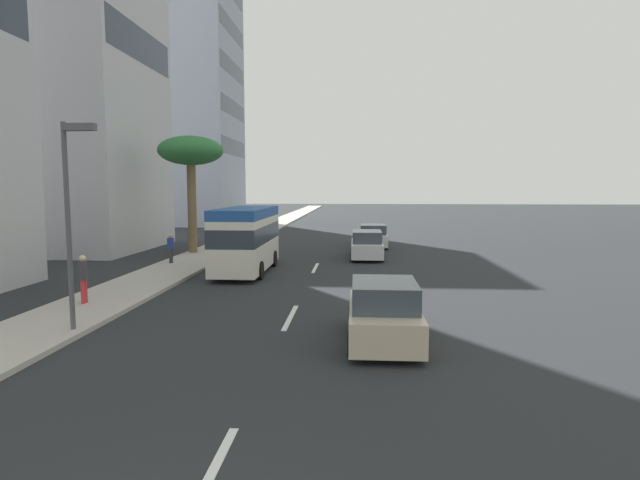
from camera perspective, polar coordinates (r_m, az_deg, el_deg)
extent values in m
plane|color=#26282B|center=(35.43, 0.59, -0.91)|extent=(198.00, 198.00, 0.00)
cube|color=#B2ADA3|center=(36.51, -10.50, -0.69)|extent=(162.00, 3.03, 0.15)
cube|color=silver|center=(16.68, -3.30, -8.56)|extent=(3.20, 0.16, 0.01)
cube|color=silver|center=(26.68, -0.52, -3.11)|extent=(3.20, 0.16, 0.01)
cube|color=silver|center=(25.45, -8.16, -0.29)|extent=(6.85, 2.14, 2.47)
cube|color=#1E4C93|center=(25.33, -8.21, 3.03)|extent=(6.85, 2.14, 0.47)
cube|color=#28333D|center=(25.40, -8.18, 0.77)|extent=(6.86, 2.14, 0.82)
cylinder|color=black|center=(23.46, -6.71, -3.37)|extent=(0.84, 0.26, 0.84)
cylinder|color=black|center=(23.91, -11.51, -3.27)|extent=(0.84, 0.26, 0.84)
cylinder|color=black|center=(27.32, -5.17, -2.05)|extent=(0.84, 0.26, 0.84)
cylinder|color=black|center=(27.72, -9.32, -1.99)|extent=(0.84, 0.26, 0.84)
cube|color=silver|center=(30.53, 5.21, -0.93)|extent=(4.63, 1.80, 0.80)
cube|color=#38424C|center=(30.22, 5.23, 0.39)|extent=(2.55, 1.66, 0.66)
cylinder|color=black|center=(31.98, 3.67, -1.07)|extent=(0.64, 0.22, 0.64)
cylinder|color=black|center=(32.01, 6.64, -1.09)|extent=(0.64, 0.22, 0.64)
cylinder|color=black|center=(29.13, 3.64, -1.75)|extent=(0.64, 0.22, 0.64)
cylinder|color=black|center=(29.17, 6.90, -1.77)|extent=(0.64, 0.22, 0.64)
cube|color=silver|center=(36.13, 5.89, 0.10)|extent=(4.07, 1.90, 0.79)
cube|color=#38424C|center=(35.86, 5.92, 1.20)|extent=(2.24, 1.75, 0.64)
cylinder|color=black|center=(37.39, 4.49, -0.08)|extent=(0.64, 0.22, 0.64)
cylinder|color=black|center=(37.45, 7.16, -0.10)|extent=(0.64, 0.22, 0.64)
cylinder|color=black|center=(34.88, 4.52, -0.51)|extent=(0.64, 0.22, 0.64)
cylinder|color=black|center=(34.94, 7.39, -0.53)|extent=(0.64, 0.22, 0.64)
cube|color=beige|center=(14.09, 7.07, -8.84)|extent=(4.13, 1.83, 0.83)
cube|color=#38424C|center=(13.72, 7.16, -6.01)|extent=(2.27, 1.68, 0.68)
cylinder|color=black|center=(15.37, 3.63, -8.60)|extent=(0.64, 0.22, 0.64)
cylinder|color=black|center=(15.46, 9.96, -8.59)|extent=(0.64, 0.22, 0.64)
cylinder|color=black|center=(12.91, 3.56, -11.42)|extent=(0.64, 0.22, 0.64)
cylinder|color=black|center=(13.01, 11.15, -11.38)|extent=(0.64, 0.22, 0.64)
cylinder|color=beige|center=(33.44, -11.10, -0.46)|extent=(0.14, 0.14, 0.82)
cylinder|color=beige|center=(33.59, -11.03, -0.43)|extent=(0.14, 0.14, 0.82)
cube|color=#333338|center=(33.44, -11.09, 0.81)|extent=(0.38, 0.32, 0.65)
sphere|color=beige|center=(33.41, -11.11, 1.55)|extent=(0.22, 0.22, 0.22)
cylinder|color=red|center=(19.63, -24.84, -5.26)|extent=(0.14, 0.14, 0.82)
cylinder|color=red|center=(19.76, -24.62, -5.18)|extent=(0.14, 0.14, 0.82)
cube|color=#333338|center=(19.57, -24.82, -3.12)|extent=(0.36, 0.29, 0.65)
sphere|color=beige|center=(19.52, -24.87, -1.86)|extent=(0.22, 0.22, 0.22)
cylinder|color=#333338|center=(28.46, -16.28, -1.73)|extent=(0.14, 0.14, 0.75)
cylinder|color=#333338|center=(28.61, -16.17, -1.69)|extent=(0.14, 0.14, 0.75)
cube|color=navy|center=(28.46, -16.27, -0.37)|extent=(0.25, 0.34, 0.59)
sphere|color=tan|center=(28.42, -16.29, 0.42)|extent=(0.20, 0.20, 0.20)
cylinder|color=brown|center=(32.79, -14.03, 3.62)|extent=(0.54, 0.54, 5.68)
ellipsoid|color=#2D7238|center=(32.85, -14.18, 9.62)|extent=(3.96, 3.96, 1.78)
cylinder|color=#4C4C51|center=(15.92, -26.17, 1.27)|extent=(0.14, 0.14, 5.79)
cube|color=#4C4C51|center=(15.75, -25.18, 11.29)|extent=(0.24, 0.90, 0.20)
cube|color=#2D3847|center=(37.33, -19.31, 19.74)|extent=(9.63, 0.08, 2.22)
cube|color=#99A3B2|center=(63.34, -14.89, 18.46)|extent=(11.99, 11.21, 36.45)
cube|color=#2D3847|center=(60.40, -9.57, 10.09)|extent=(11.03, 0.08, 1.82)
cube|color=#2D3847|center=(60.89, -9.64, 14.20)|extent=(11.03, 0.08, 1.82)
cube|color=#2D3847|center=(61.69, -9.71, 18.22)|extent=(11.03, 0.08, 1.82)
cube|color=#2D3847|center=(62.78, -9.78, 22.12)|extent=(11.03, 0.08, 1.82)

